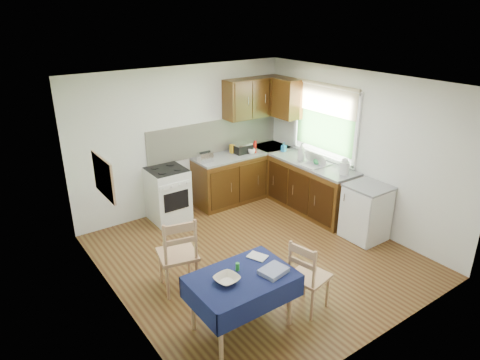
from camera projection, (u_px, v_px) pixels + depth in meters
floor at (256, 256)px, 6.26m from camera, size 4.20×4.20×0.00m
ceiling at (259, 83)px, 5.31m from camera, size 4.00×4.20×0.02m
wall_back at (183, 140)px, 7.37m from camera, size 4.00×0.02×2.50m
wall_front at (388, 241)px, 4.20m from camera, size 4.00×0.02×2.50m
wall_left at (114, 215)px, 4.71m from camera, size 0.02×4.20×2.50m
wall_right at (356, 150)px, 6.86m from camera, size 0.02×4.20×2.50m
base_cabinets at (274, 181)px, 7.77m from camera, size 1.90×2.30×0.86m
worktop_back at (243, 153)px, 7.85m from camera, size 1.90×0.60×0.04m
worktop_right at (313, 164)px, 7.33m from camera, size 0.60×1.70×0.04m
worktop_corner at (270, 147)px, 8.20m from camera, size 0.60×0.60×0.04m
splashback at (216, 137)px, 7.73m from camera, size 2.70×0.02×0.60m
upper_cabinets at (264, 98)px, 7.73m from camera, size 1.20×0.85×0.70m
stove at (168, 194)px, 7.17m from camera, size 0.60×0.61×0.92m
window at (325, 117)px, 7.22m from camera, size 0.04×1.48×1.26m
fridge at (366, 212)px, 6.59m from camera, size 0.58×0.60×0.89m
corkboard at (104, 177)px, 4.82m from camera, size 0.04×0.62×0.47m
dining_table at (242, 284)px, 4.66m from camera, size 1.13×0.77×0.68m
chair_far at (178, 253)px, 5.30m from camera, size 0.55×0.55×1.05m
chair_near at (307, 274)px, 4.98m from camera, size 0.49×0.49×0.93m
toaster at (205, 157)px, 7.33m from camera, size 0.25×0.15×0.19m
sandwich_press at (242, 148)px, 7.80m from camera, size 0.32×0.28×0.19m
sauce_bottle at (255, 147)px, 7.77m from camera, size 0.05×0.05×0.23m
yellow_packet at (233, 149)px, 7.79m from camera, size 0.13×0.11×0.15m
dish_rack at (315, 164)px, 7.21m from camera, size 0.46×0.35×0.22m
kettle at (344, 167)px, 6.79m from camera, size 0.16×0.16×0.27m
cup at (252, 151)px, 7.74m from camera, size 0.15×0.15×0.10m
soap_bottle_a at (301, 152)px, 7.37m from camera, size 0.18×0.18×0.32m
soap_bottle_b at (284, 147)px, 7.85m from camera, size 0.09×0.09×0.17m
soap_bottle_c at (318, 160)px, 7.19m from camera, size 0.20×0.20×0.18m
plate_bowl at (227, 279)px, 4.51m from camera, size 0.29×0.29×0.06m
book at (254, 260)px, 4.90m from camera, size 0.23×0.26×0.02m
spice_jar at (237, 267)px, 4.71m from camera, size 0.04×0.04×0.09m
tea_towel at (274, 271)px, 4.67m from camera, size 0.33×0.28×0.05m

